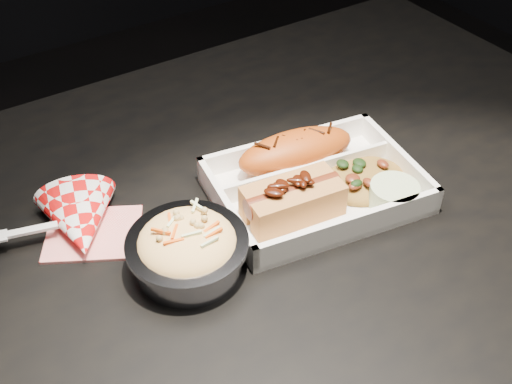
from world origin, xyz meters
TOP-DOWN VIEW (x-y plane):
  - dining_table at (0.00, 0.00)m, footprint 1.20×0.80m
  - food_tray at (0.09, -0.01)m, footprint 0.28×0.22m
  - fried_pastry at (0.10, 0.04)m, footprint 0.17×0.09m
  - hotdog at (0.04, -0.03)m, footprint 0.12×0.07m
  - fried_rice_mound at (0.16, -0.03)m, footprint 0.13×0.11m
  - cupcake_liner at (0.16, -0.08)m, footprint 0.06×0.06m
  - foil_coleslaw_cup at (-0.10, -0.04)m, footprint 0.14×0.14m
  - napkin_fork at (-0.18, 0.08)m, footprint 0.18×0.14m

SIDE VIEW (x-z plane):
  - dining_table at x=0.00m, z-range 0.28..1.03m
  - food_tray at x=0.09m, z-range 0.74..0.78m
  - napkin_fork at x=-0.18m, z-range 0.72..0.82m
  - cupcake_liner at x=0.16m, z-range 0.76..0.79m
  - fried_rice_mound at x=0.16m, z-range 0.76..0.79m
  - foil_coleslaw_cup at x=-0.10m, z-range 0.75..0.82m
  - fried_pastry at x=0.10m, z-range 0.76..0.81m
  - hotdog at x=0.04m, z-range 0.75..0.81m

